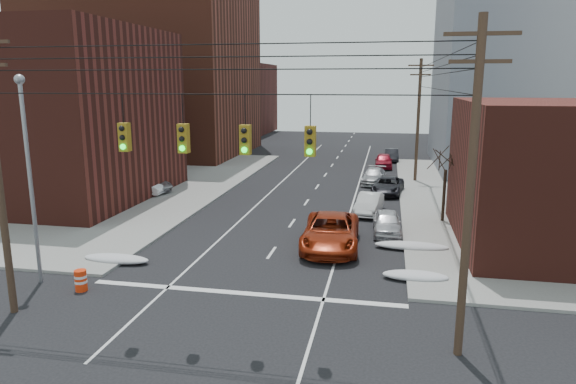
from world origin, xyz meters
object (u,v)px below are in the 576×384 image
at_px(parked_car_d, 374,176).
at_px(parked_car_e, 384,161).
at_px(lot_car_d, 134,172).
at_px(lot_car_a, 139,187).
at_px(parked_car_c, 388,186).
at_px(lot_car_b, 147,184).
at_px(construction_barrel, 81,280).
at_px(parked_car_f, 391,155).
at_px(parked_car_a, 387,223).
at_px(red_pickup, 331,232).
at_px(lot_car_c, 76,194).
at_px(parked_car_b, 369,204).

bearing_deg(parked_car_d, parked_car_e, 90.65).
bearing_deg(lot_car_d, lot_car_a, -134.81).
xyz_separation_m(parked_car_c, lot_car_b, (-19.43, -3.59, 0.09)).
bearing_deg(construction_barrel, parked_car_f, 71.78).
height_order(parked_car_a, parked_car_f, parked_car_a).
xyz_separation_m(red_pickup, lot_car_c, (-19.46, 6.03, -0.00)).
bearing_deg(lot_car_a, parked_car_f, -43.13).
bearing_deg(lot_car_d, parked_car_b, -94.32).
bearing_deg(lot_car_b, red_pickup, -112.14).
bearing_deg(red_pickup, lot_car_b, 143.10).
bearing_deg(parked_car_c, lot_car_b, -162.43).
bearing_deg(parked_car_c, construction_barrel, -112.87).
relative_size(red_pickup, parked_car_a, 1.58).
height_order(parked_car_a, parked_car_c, parked_car_a).
xyz_separation_m(lot_car_d, construction_barrel, (9.57, -23.43, -0.42)).
xyz_separation_m(parked_car_d, construction_barrel, (-11.89, -26.92, -0.20)).
bearing_deg(parked_car_b, parked_car_f, 93.80).
bearing_deg(parked_car_b, lot_car_a, -178.39).
bearing_deg(parked_car_f, parked_car_c, -92.91).
height_order(parked_car_a, parked_car_e, parked_car_e).
bearing_deg(parked_car_f, construction_barrel, -110.04).
bearing_deg(lot_car_a, construction_barrel, -163.08).
xyz_separation_m(parked_car_f, construction_barrel, (-13.49, -40.98, -0.21)).
xyz_separation_m(parked_car_f, lot_car_a, (-19.80, -23.09, 0.09)).
bearing_deg(lot_car_d, parked_car_c, -76.91).
relative_size(parked_car_c, parked_car_d, 1.03).
bearing_deg(construction_barrel, lot_car_d, 112.22).
relative_size(lot_car_a, lot_car_d, 0.87).
xyz_separation_m(lot_car_b, construction_barrel, (6.29, -19.19, -0.29)).
xyz_separation_m(parked_car_e, lot_car_d, (-22.22, -12.56, 0.15)).
height_order(red_pickup, lot_car_a, red_pickup).
xyz_separation_m(parked_car_b, construction_barrel, (-11.89, -16.02, -0.22)).
relative_size(parked_car_d, lot_car_d, 1.07).
bearing_deg(lot_car_c, parked_car_c, -82.42).
bearing_deg(lot_car_b, parked_car_c, -67.51).
height_order(red_pickup, lot_car_c, red_pickup).
height_order(parked_car_c, parked_car_f, parked_car_f).
xyz_separation_m(parked_car_d, parked_car_f, (1.60, 14.06, 0.01)).
height_order(red_pickup, lot_car_b, red_pickup).
distance_m(red_pickup, lot_car_b, 19.81).
height_order(red_pickup, parked_car_c, red_pickup).
bearing_deg(parked_car_d, parked_car_a, -79.95).
bearing_deg(construction_barrel, red_pickup, 38.63).
relative_size(parked_car_e, parked_car_f, 1.05).
xyz_separation_m(parked_car_e, lot_car_b, (-18.94, -16.80, 0.02)).
height_order(parked_car_e, lot_car_d, lot_car_d).
xyz_separation_m(red_pickup, parked_car_b, (1.79, 7.95, -0.20)).
height_order(parked_car_c, construction_barrel, parked_car_c).
height_order(parked_car_f, construction_barrel, parked_car_f).
bearing_deg(lot_car_c, parked_car_a, -110.57).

